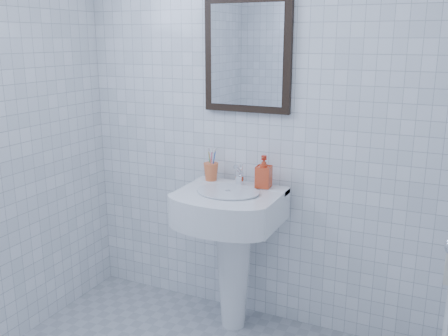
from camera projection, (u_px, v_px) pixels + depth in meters
The scene contains 6 objects.
wall_back at pixel (258, 110), 2.78m from camera, with size 2.20×0.02×2.50m, color white.
washbasin at pixel (232, 236), 2.78m from camera, with size 0.55×0.40×0.85m.
faucet at pixel (239, 176), 2.79m from camera, with size 0.05×0.11×0.13m.
toothbrush_cup at pixel (211, 172), 2.88m from camera, with size 0.09×0.09×0.10m, color orange, non-canonical shape.
soap_dispenser at pixel (264, 172), 2.73m from camera, with size 0.08×0.08×0.18m, color red.
wall_mirror at pixel (247, 55), 2.71m from camera, with size 0.50×0.04×0.62m.
Camera 1 is at (1.00, -1.39, 1.64)m, focal length 40.00 mm.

